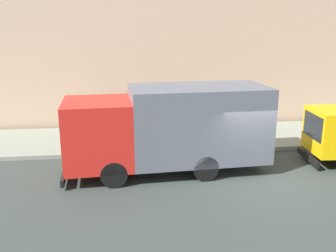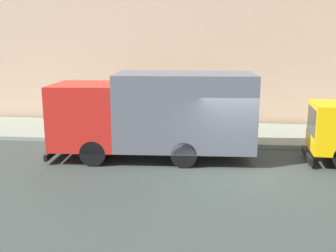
{
  "view_description": "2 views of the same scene",
  "coord_description": "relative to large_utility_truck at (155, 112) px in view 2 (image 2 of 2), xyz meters",
  "views": [
    {
      "loc": [
        -11.87,
        4.53,
        5.33
      ],
      "look_at": [
        1.28,
        3.04,
        1.75
      ],
      "focal_mm": 39.51,
      "sensor_mm": 36.0,
      "label": 1
    },
    {
      "loc": [
        -13.03,
        0.76,
        4.4
      ],
      "look_at": [
        1.68,
        2.58,
        1.14
      ],
      "focal_mm": 42.05,
      "sensor_mm": 36.0,
      "label": 2
    }
  ],
  "objects": [
    {
      "name": "pedestrian_walking",
      "position": [
        5.69,
        1.76,
        -0.72
      ],
      "size": [
        0.49,
        0.49,
        1.64
      ],
      "rotation": [
        0.0,
        0.0,
        1.93
      ],
      "color": "#463755",
      "rests_on": "sidewalk"
    },
    {
      "name": "pedestrian_third",
      "position": [
        4.19,
        1.64,
        -0.67
      ],
      "size": [
        0.38,
        0.38,
        1.73
      ],
      "rotation": [
        0.0,
        0.0,
        3.12
      ],
      "color": "black",
      "rests_on": "sidewalk"
    },
    {
      "name": "sidewalk",
      "position": [
        3.93,
        -2.99,
        -1.66
      ],
      "size": [
        4.32,
        30.0,
        0.17
      ],
      "primitive_type": "cube",
      "color": "gray",
      "rests_on": "ground"
    },
    {
      "name": "building_facade",
      "position": [
        6.59,
        -2.99,
        3.54
      ],
      "size": [
        0.5,
        30.0,
        10.59
      ],
      "primitive_type": "cube",
      "color": "tan",
      "rests_on": "ground"
    },
    {
      "name": "pedestrian_standing",
      "position": [
        4.31,
        3.15,
        -0.71
      ],
      "size": [
        0.49,
        0.49,
        1.64
      ],
      "rotation": [
        0.0,
        0.0,
        0.6
      ],
      "color": "black",
      "rests_on": "sidewalk"
    },
    {
      "name": "large_utility_truck",
      "position": [
        0.0,
        0.0,
        0.0
      ],
      "size": [
        3.02,
        7.66,
        3.21
      ],
      "rotation": [
        0.0,
        0.0,
        0.07
      ],
      "color": "red",
      "rests_on": "ground"
    },
    {
      "name": "ground",
      "position": [
        -1.23,
        -2.99,
        -1.75
      ],
      "size": [
        80.0,
        80.0,
        0.0
      ],
      "primitive_type": "plane",
      "color": "#363E39"
    },
    {
      "name": "traffic_cone_orange",
      "position": [
        1.98,
        2.84,
        -1.25
      ],
      "size": [
        0.46,
        0.46,
        0.66
      ],
      "primitive_type": "cone",
      "color": "orange",
      "rests_on": "sidewalk"
    },
    {
      "name": "street_sign_post",
      "position": [
        2.06,
        -0.68,
        -0.22
      ],
      "size": [
        0.44,
        0.08,
        2.27
      ],
      "color": "#4C5156",
      "rests_on": "sidewalk"
    }
  ]
}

